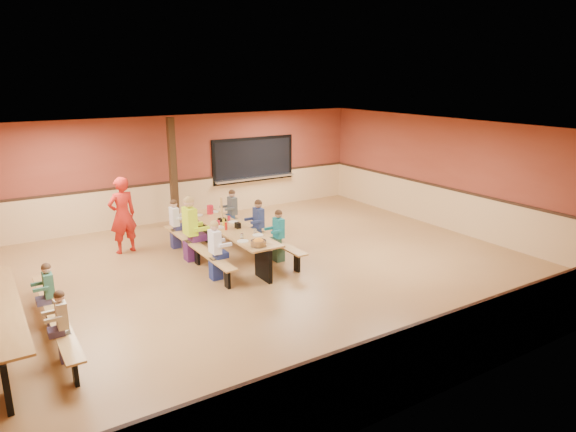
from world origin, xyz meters
TOP-DOWN VIEW (x-y plane):
  - ground at (0.00, 0.00)m, footprint 12.00×12.00m
  - room_envelope at (0.00, 0.00)m, footprint 12.04×10.04m
  - kitchen_pass_through at (2.60, 4.96)m, footprint 2.78×0.28m
  - structural_post at (-0.20, 4.40)m, footprint 0.18×0.18m
  - cafeteria_table_main at (-0.05, 1.24)m, footprint 1.91×3.70m
  - seated_child_white_left at (-0.88, 0.23)m, footprint 0.38×0.31m
  - seated_adult_yellow at (-0.88, 1.57)m, footprint 0.50×0.41m
  - seated_child_grey_left at (-0.88, 2.58)m, footprint 0.36×0.29m
  - seated_child_teal_right at (0.77, 0.44)m, footprint 0.36×0.29m
  - seated_child_navy_right at (0.77, 1.37)m, footprint 0.38×0.31m
  - seated_child_char_right at (0.77, 2.78)m, footprint 0.36×0.30m
  - seated_child_green_sec at (-4.07, -0.23)m, footprint 0.33×0.27m
  - seated_child_tan_sec at (-4.07, -1.48)m, footprint 0.32×0.26m
  - standing_woman at (-2.01, 2.92)m, footprint 0.73×0.55m
  - punch_pitcher at (0.03, 2.52)m, footprint 0.16×0.16m
  - chip_bowl at (-0.15, -0.30)m, footprint 0.32×0.32m
  - napkin_dispenser at (0.06, 1.05)m, footprint 0.10×0.14m
  - condiment_mustard at (-0.14, 1.37)m, footprint 0.06×0.06m
  - condiment_ketchup at (-0.22, 1.07)m, footprint 0.06×0.06m
  - table_paddle at (0.01, 1.78)m, footprint 0.16×0.16m
  - place_settings at (-0.05, 1.24)m, footprint 0.65×3.30m

SIDE VIEW (x-z plane):
  - ground at x=0.00m, z-range 0.00..0.00m
  - cafeteria_table_main at x=-0.05m, z-range 0.16..0.90m
  - seated_child_tan_sec at x=-4.07m, z-range 0.00..1.11m
  - seated_child_green_sec at x=-4.07m, z-range 0.00..1.12m
  - seated_child_teal_right at x=0.77m, z-range 0.00..1.18m
  - seated_child_grey_left at x=-0.88m, z-range 0.00..1.19m
  - seated_child_char_right at x=0.77m, z-range 0.00..1.20m
  - seated_child_navy_right at x=0.77m, z-range 0.00..1.22m
  - seated_child_white_left at x=-0.88m, z-range 0.00..1.24m
  - room_envelope at x=0.00m, z-range -0.82..2.20m
  - seated_adult_yellow at x=-0.88m, z-range 0.00..1.47m
  - place_settings at x=-0.05m, z-range 0.74..0.85m
  - napkin_dispenser at x=0.06m, z-range 0.74..0.87m
  - chip_bowl at x=-0.15m, z-range 0.74..0.89m
  - condiment_mustard at x=-0.14m, z-range 0.74..0.91m
  - condiment_ketchup at x=-0.22m, z-range 0.74..0.91m
  - punch_pitcher at x=0.03m, z-range 0.74..0.96m
  - table_paddle at x=0.01m, z-range 0.60..1.16m
  - standing_woman at x=-2.01m, z-range 0.00..1.83m
  - kitchen_pass_through at x=2.60m, z-range 0.80..2.18m
  - structural_post at x=-0.20m, z-range 0.00..3.00m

